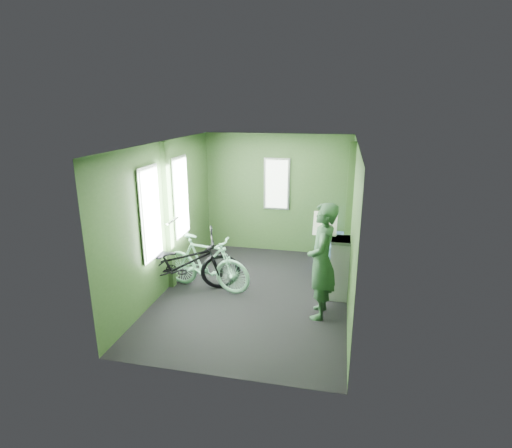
{
  "coord_description": "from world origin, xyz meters",
  "views": [
    {
      "loc": [
        1.21,
        -5.48,
        2.82
      ],
      "look_at": [
        0.0,
        0.1,
        1.1
      ],
      "focal_mm": 28.0,
      "sensor_mm": 36.0,
      "label": 1
    }
  ],
  "objects": [
    {
      "name": "bicycle_mint",
      "position": [
        -0.78,
        -0.01,
        0.0
      ],
      "size": [
        1.56,
        0.74,
        0.93
      ],
      "primitive_type": "imported",
      "rotation": [
        0.0,
        -0.06,
        1.39
      ],
      "color": "#83CFA5",
      "rests_on": "ground"
    },
    {
      "name": "bicycle_black",
      "position": [
        -1.12,
        -0.19,
        0.0
      ],
      "size": [
        1.99,
        1.39,
        1.05
      ],
      "primitive_type": "imported",
      "rotation": [
        0.0,
        -0.16,
        1.94
      ],
      "color": "black",
      "rests_on": "ground"
    },
    {
      "name": "passenger",
      "position": [
        1.02,
        -0.44,
        0.81
      ],
      "size": [
        0.4,
        0.69,
        1.61
      ],
      "rotation": [
        0.0,
        0.0,
        -1.6
      ],
      "color": "#27492E",
      "rests_on": "ground"
    },
    {
      "name": "waste_box",
      "position": [
        1.26,
        0.19,
        0.46
      ],
      "size": [
        0.27,
        0.38,
        0.93
      ],
      "primitive_type": "cube",
      "color": "gray",
      "rests_on": "ground"
    },
    {
      "name": "bench_seat",
      "position": [
        1.15,
        1.45,
        0.31
      ],
      "size": [
        0.58,
        1.01,
        1.04
      ],
      "rotation": [
        0.0,
        0.0,
        -0.03
      ],
      "color": "#304A65",
      "rests_on": "ground"
    },
    {
      "name": "room",
      "position": [
        -0.04,
        0.04,
        1.44
      ],
      "size": [
        4.0,
        4.02,
        2.31
      ],
      "color": "black",
      "rests_on": "ground"
    }
  ]
}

